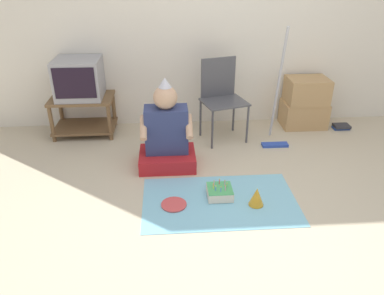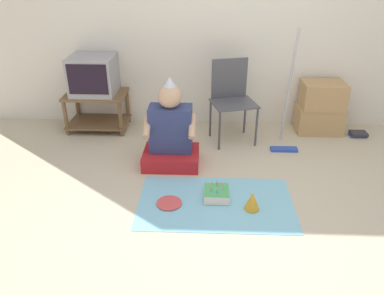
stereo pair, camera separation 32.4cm
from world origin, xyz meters
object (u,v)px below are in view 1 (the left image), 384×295
(dust_mop, at_px, (277,112))
(birthday_cake, at_px, (220,192))
(folding_chair, at_px, (221,93))
(cardboard_box_stack, at_px, (305,103))
(person_seated, at_px, (167,136))
(party_hat_blue, at_px, (257,197))
(book_pile, at_px, (341,127))
(paper_plate, at_px, (174,204))
(tv, at_px, (79,78))

(dust_mop, distance_m, birthday_cake, 1.25)
(dust_mop, bearing_deg, folding_chair, 157.15)
(cardboard_box_stack, bearing_deg, person_seated, -153.32)
(dust_mop, height_order, birthday_cake, dust_mop)
(birthday_cake, bearing_deg, party_hat_blue, -26.29)
(book_pile, relative_size, person_seated, 0.22)
(folding_chair, distance_m, party_hat_blue, 1.41)
(cardboard_box_stack, bearing_deg, folding_chair, -167.92)
(person_seated, bearing_deg, party_hat_blue, -45.83)
(cardboard_box_stack, bearing_deg, dust_mop, -136.13)
(cardboard_box_stack, height_order, paper_plate, cardboard_box_stack)
(person_seated, xyz_separation_m, party_hat_blue, (0.72, -0.74, -0.22))
(person_seated, height_order, party_hat_blue, person_seated)
(book_pile, distance_m, person_seated, 2.20)
(birthday_cake, xyz_separation_m, party_hat_blue, (0.28, -0.14, 0.04))
(tv, xyz_separation_m, cardboard_box_stack, (2.57, 0.02, -0.36))
(tv, relative_size, dust_mop, 0.39)
(birthday_cake, bearing_deg, cardboard_box_stack, 49.81)
(book_pile, distance_m, paper_plate, 2.46)
(folding_chair, bearing_deg, cardboard_box_stack, 12.08)
(tv, height_order, party_hat_blue, tv)
(dust_mop, xyz_separation_m, party_hat_blue, (-0.44, -1.11, -0.28))
(dust_mop, bearing_deg, tv, 168.31)
(tv, bearing_deg, book_pile, -2.05)
(dust_mop, bearing_deg, person_seated, -162.50)
(dust_mop, bearing_deg, paper_plate, -136.46)
(cardboard_box_stack, distance_m, birthday_cake, 1.88)
(birthday_cake, bearing_deg, tv, 134.31)
(cardboard_box_stack, relative_size, dust_mop, 0.47)
(tv, height_order, cardboard_box_stack, tv)
(tv, xyz_separation_m, folding_chair, (1.53, -0.20, -0.14))
(party_hat_blue, bearing_deg, book_pile, 46.67)
(cardboard_box_stack, xyz_separation_m, dust_mop, (-0.47, -0.46, 0.08))
(book_pile, bearing_deg, folding_chair, -176.47)
(cardboard_box_stack, distance_m, paper_plate, 2.22)
(cardboard_box_stack, xyz_separation_m, party_hat_blue, (-0.92, -1.56, -0.20))
(folding_chair, height_order, book_pile, folding_chair)
(folding_chair, xyz_separation_m, dust_mop, (0.56, -0.24, -0.14))
(tv, relative_size, paper_plate, 2.31)
(dust_mop, height_order, book_pile, dust_mop)
(dust_mop, relative_size, paper_plate, 5.95)
(tv, distance_m, folding_chair, 1.55)
(dust_mop, distance_m, person_seated, 1.22)
(tv, relative_size, party_hat_blue, 3.09)
(paper_plate, bearing_deg, party_hat_blue, -3.54)
(dust_mop, height_order, party_hat_blue, dust_mop)
(paper_plate, bearing_deg, tv, 123.01)
(book_pile, bearing_deg, birthday_cake, -141.66)
(tv, height_order, folding_chair, folding_chair)
(party_hat_blue, bearing_deg, tv, 136.98)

